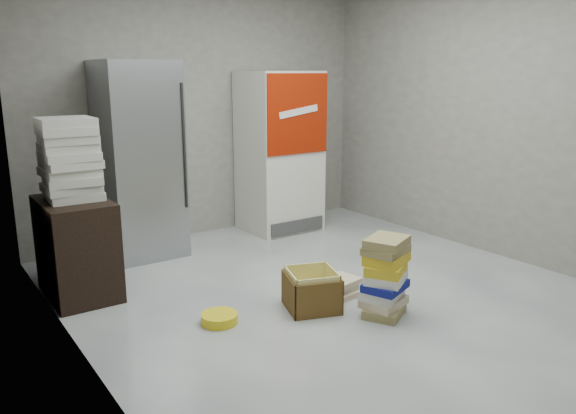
{
  "coord_description": "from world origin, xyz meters",
  "views": [
    {
      "loc": [
        -2.81,
        -3.15,
        1.79
      ],
      "look_at": [
        -0.12,
        0.7,
        0.66
      ],
      "focal_mm": 35.0,
      "sensor_mm": 36.0,
      "label": 1
    }
  ],
  "objects_px": {
    "steel_fridge": "(139,160)",
    "coke_cooler": "(280,152)",
    "phonebook_stack_main": "(385,276)",
    "wood_shelf": "(77,248)",
    "cardboard_box": "(312,293)"
  },
  "relations": [
    {
      "from": "steel_fridge",
      "to": "coke_cooler",
      "type": "bearing_deg",
      "value": -0.18
    },
    {
      "from": "phonebook_stack_main",
      "to": "coke_cooler",
      "type": "bearing_deg",
      "value": 50.61
    },
    {
      "from": "steel_fridge",
      "to": "wood_shelf",
      "type": "bearing_deg",
      "value": -138.69
    },
    {
      "from": "steel_fridge",
      "to": "cardboard_box",
      "type": "xyz_separation_m",
      "value": [
        0.56,
        -2.06,
        -0.82
      ]
    },
    {
      "from": "steel_fridge",
      "to": "cardboard_box",
      "type": "height_order",
      "value": "steel_fridge"
    },
    {
      "from": "wood_shelf",
      "to": "phonebook_stack_main",
      "type": "distance_m",
      "value": 2.48
    },
    {
      "from": "steel_fridge",
      "to": "phonebook_stack_main",
      "type": "distance_m",
      "value": 2.71
    },
    {
      "from": "coke_cooler",
      "to": "cardboard_box",
      "type": "distance_m",
      "value": 2.45
    },
    {
      "from": "coke_cooler",
      "to": "cardboard_box",
      "type": "bearing_deg",
      "value": -117.94
    },
    {
      "from": "cardboard_box",
      "to": "phonebook_stack_main",
      "type": "bearing_deg",
      "value": -26.53
    },
    {
      "from": "wood_shelf",
      "to": "cardboard_box",
      "type": "xyz_separation_m",
      "value": [
        1.39,
        -1.33,
        -0.27
      ]
    },
    {
      "from": "steel_fridge",
      "to": "phonebook_stack_main",
      "type": "xyz_separation_m",
      "value": [
        0.95,
        -2.45,
        -0.65
      ]
    },
    {
      "from": "coke_cooler",
      "to": "wood_shelf",
      "type": "bearing_deg",
      "value": -163.72
    },
    {
      "from": "phonebook_stack_main",
      "to": "wood_shelf",
      "type": "bearing_deg",
      "value": 112.5
    },
    {
      "from": "coke_cooler",
      "to": "wood_shelf",
      "type": "distance_m",
      "value": 2.63
    }
  ]
}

